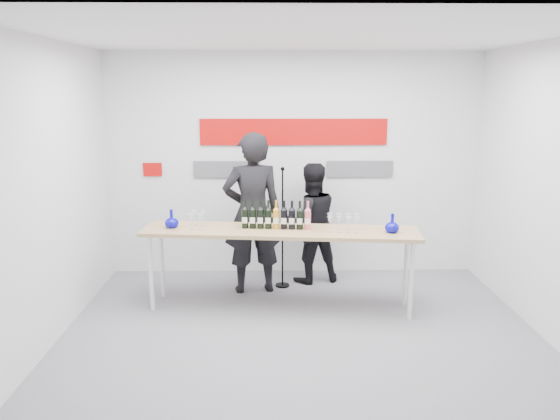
% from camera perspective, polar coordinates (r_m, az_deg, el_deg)
% --- Properties ---
extents(ground, '(5.00, 5.00, 0.00)m').
position_cam_1_polar(ground, '(5.91, 2.16, -12.61)').
color(ground, slate).
rests_on(ground, ground).
extents(back_wall, '(5.00, 0.04, 3.00)m').
position_cam_1_polar(back_wall, '(7.42, 1.41, 4.71)').
color(back_wall, silver).
rests_on(back_wall, ground).
extents(signage, '(3.38, 0.02, 0.79)m').
position_cam_1_polar(signage, '(7.35, 0.99, 7.04)').
color(signage, '#B70A07').
rests_on(signage, back_wall).
extents(tasting_table, '(3.20, 0.95, 0.94)m').
position_cam_1_polar(tasting_table, '(6.24, 0.02, -2.68)').
color(tasting_table, tan).
rests_on(tasting_table, ground).
extents(wine_bottles, '(0.80, 0.16, 0.33)m').
position_cam_1_polar(wine_bottles, '(6.22, -0.40, -0.48)').
color(wine_bottles, black).
rests_on(wine_bottles, tasting_table).
extents(decanter_left, '(0.16, 0.16, 0.21)m').
position_cam_1_polar(decanter_left, '(6.40, -11.27, -0.88)').
color(decanter_left, '#09089E').
rests_on(decanter_left, tasting_table).
extents(decanter_right, '(0.16, 0.16, 0.21)m').
position_cam_1_polar(decanter_right, '(6.20, 11.65, -1.34)').
color(decanter_right, '#09089E').
rests_on(decanter_right, tasting_table).
extents(glasses_left, '(0.18, 0.23, 0.18)m').
position_cam_1_polar(glasses_left, '(6.35, -8.62, -1.04)').
color(glasses_left, silver).
rests_on(glasses_left, tasting_table).
extents(glasses_right, '(0.38, 0.25, 0.18)m').
position_cam_1_polar(glasses_right, '(6.18, 6.63, -1.35)').
color(glasses_right, silver).
rests_on(glasses_right, tasting_table).
extents(presenter_left, '(0.81, 0.60, 2.01)m').
position_cam_1_polar(presenter_left, '(6.75, -2.90, -0.37)').
color(presenter_left, black).
rests_on(presenter_left, ground).
extents(presenter_right, '(0.90, 0.78, 1.58)m').
position_cam_1_polar(presenter_right, '(7.16, 3.20, -1.37)').
color(presenter_right, black).
rests_on(presenter_right, ground).
extents(mic_stand, '(0.18, 0.18, 1.57)m').
position_cam_1_polar(mic_stand, '(7.02, 0.26, -4.29)').
color(mic_stand, black).
rests_on(mic_stand, ground).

